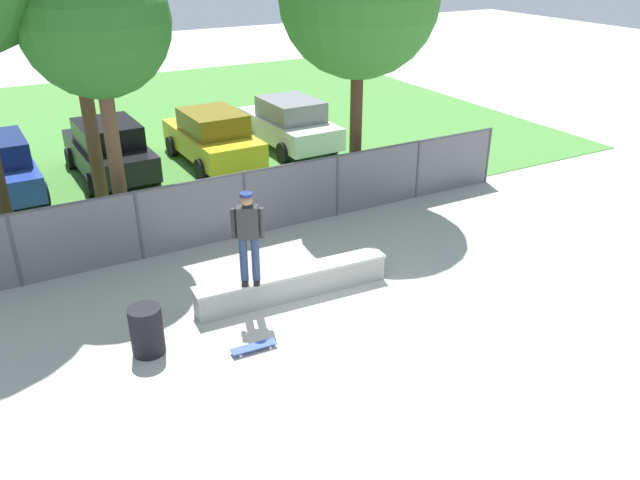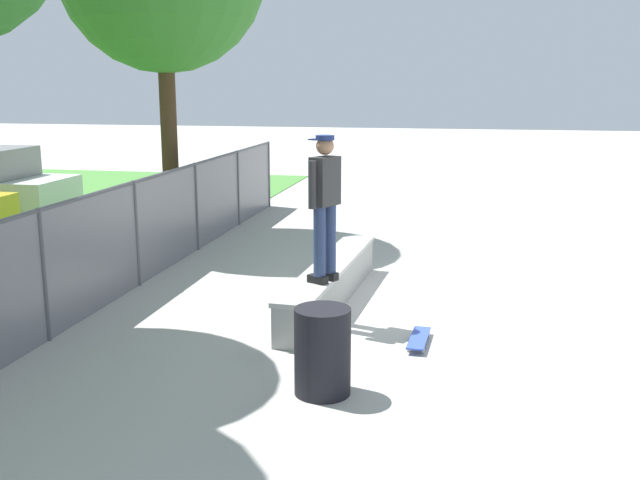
# 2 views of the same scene
# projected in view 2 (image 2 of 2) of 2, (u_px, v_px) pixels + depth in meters

# --- Properties ---
(ground_plane) EXTENTS (80.00, 80.00, 0.00)m
(ground_plane) POSITION_uv_depth(u_px,v_px,m) (472.00, 304.00, 10.23)
(ground_plane) COLOR #ADAAA3
(concrete_ledge) EXTENTS (3.99, 0.70, 0.56)m
(concrete_ledge) POSITION_uv_depth(u_px,v_px,m) (331.00, 283.00, 10.25)
(concrete_ledge) COLOR #999993
(concrete_ledge) RESTS_ON ground
(skateboarder) EXTENTS (0.55, 0.40, 1.84)m
(skateboarder) POSITION_uv_depth(u_px,v_px,m) (325.00, 201.00, 9.07)
(skateboarder) COLOR black
(skateboarder) RESTS_ON concrete_ledge
(skateboard) EXTENTS (0.81, 0.24, 0.09)m
(skateboard) POSITION_uv_depth(u_px,v_px,m) (419.00, 338.00, 8.66)
(skateboard) COLOR #334CB2
(skateboard) RESTS_ON ground
(chainlink_fence) EXTENTS (15.02, 0.07, 1.61)m
(chainlink_fence) POSITION_uv_depth(u_px,v_px,m) (136.00, 229.00, 11.01)
(chainlink_fence) COLOR #4C4C51
(chainlink_fence) RESTS_ON ground
(trash_bin) EXTENTS (0.56, 0.56, 0.88)m
(trash_bin) POSITION_uv_depth(u_px,v_px,m) (323.00, 351.00, 7.22)
(trash_bin) COLOR black
(trash_bin) RESTS_ON ground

